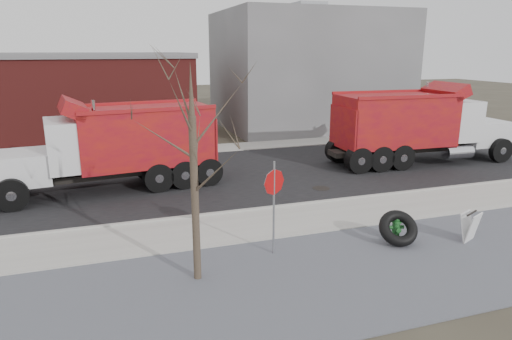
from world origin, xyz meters
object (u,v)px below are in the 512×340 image
object	(u,v)px
sandwich_board	(470,227)
stop_sign	(274,192)
truck_tire	(398,228)
fire_hydrant	(396,229)
dump_truck_red_a	(417,124)
dump_truck_red_b	(116,143)

from	to	relation	value
sandwich_board	stop_sign	bearing A→B (deg)	144.88
stop_sign	truck_tire	bearing A→B (deg)	-8.84
fire_hydrant	dump_truck_red_a	xyz separation A→B (m)	(6.58, 7.89, 1.57)
truck_tire	dump_truck_red_b	world-z (taller)	dump_truck_red_b
fire_hydrant	dump_truck_red_a	bearing A→B (deg)	62.96
truck_tire	dump_truck_red_a	bearing A→B (deg)	50.55
dump_truck_red_a	dump_truck_red_b	size ratio (longest dim) A/B	1.09
stop_sign	dump_truck_red_b	bearing A→B (deg)	115.57
truck_tire	dump_truck_red_b	bearing A→B (deg)	132.27
sandwich_board	truck_tire	bearing A→B (deg)	141.05
fire_hydrant	truck_tire	size ratio (longest dim) A/B	0.61
truck_tire	stop_sign	xyz separation A→B (m)	(-3.61, 0.51, 1.30)
dump_truck_red_a	dump_truck_red_b	xyz separation A→B (m)	(-14.06, -0.02, -0.08)
stop_sign	dump_truck_red_b	distance (m)	8.48
truck_tire	sandwich_board	world-z (taller)	truck_tire
fire_hydrant	sandwich_board	size ratio (longest dim) A/B	0.93
sandwich_board	dump_truck_red_b	bearing A→B (deg)	112.77
truck_tire	sandwich_board	size ratio (longest dim) A/B	1.51
dump_truck_red_b	sandwich_board	bearing A→B (deg)	130.54
stop_sign	sandwich_board	xyz separation A→B (m)	(5.68, -1.04, -1.32)
fire_hydrant	sandwich_board	distance (m)	2.11
dump_truck_red_b	dump_truck_red_a	bearing A→B (deg)	173.05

